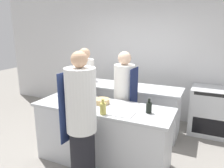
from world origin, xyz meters
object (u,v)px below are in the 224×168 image
Objects in this scene: chef_at_prep_near at (81,125)px; bottle_olive_oil at (103,108)px; oven_range at (214,111)px; bottle_wine at (149,107)px; stockpot at (90,76)px; bowl_prep_small at (102,101)px; bowl_mixing_large at (90,98)px; chef_at_stove at (124,101)px; bottle_vinegar at (72,91)px; chef_at_pass_far at (86,94)px.

chef_at_prep_near is 8.56× the size of bottle_olive_oil.
bottle_wine is at bearing -115.81° from oven_range.
stockpot is (-2.48, -0.48, 0.58)m from oven_range.
bowl_mixing_large is at bearing 162.78° from bowl_prep_small.
bowl_prep_small is at bearing -16.15° from chef_at_stove.
chef_at_prep_near is 1.18m from bottle_vinegar.
bottle_olive_oil is (0.11, 0.35, 0.11)m from chef_at_prep_near.
chef_at_stove reaches higher than bottle_olive_oil.
chef_at_prep_near reaches higher than chef_at_stove.
chef_at_stove reaches higher than bowl_mixing_large.
oven_range is 2.01m from bottle_wine.
chef_at_prep_near is at bearing -66.19° from bowl_mixing_large.
oven_range is 3.53× the size of stockpot.
chef_at_pass_far is 0.38m from bottle_vinegar.
chef_at_prep_near reaches higher than bottle_olive_oil.
chef_at_prep_near reaches higher than bottle_vinegar.
chef_at_pass_far is at bearing 138.78° from bowl_prep_small.
bowl_prep_small is at bearing -133.59° from oven_range.
bottle_wine is at bearing -39.79° from chef_at_prep_near.
bottle_olive_oil is 0.89× the size of bowl_prep_small.
chef_at_prep_near reaches higher than oven_range.
bottle_wine is (1.36, -0.61, 0.15)m from chef_at_pass_far.
stockpot is (-1.10, 1.55, 0.03)m from bottle_olive_oil.
chef_at_stove is at bearing 92.35° from bottle_olive_oil.
bottle_wine reaches higher than bowl_prep_small.
chef_at_prep_near is at bearing -82.80° from bowl_prep_small.
oven_range is at bearing 33.39° from bottle_vinegar.
chef_at_prep_near is 8.85× the size of bowl_mixing_large.
chef_at_prep_near is 2.15m from stockpot.
bottle_vinegar is (-0.75, 0.91, 0.10)m from chef_at_prep_near.
oven_range is 2.50m from chef_at_pass_far.
stockpot is (-1.06, 0.69, 0.19)m from chef_at_stove.
chef_at_stove reaches higher than oven_range.
oven_range is at bearing 55.77° from bottle_olive_oil.
chef_at_pass_far reaches higher than stockpot.
bottle_vinegar is 0.90× the size of bottle_wine.
oven_range is 4.38× the size of bottle_olive_oil.
bowl_prep_small is (-1.59, -1.67, 0.50)m from oven_range.
bowl_prep_small is at bearing -17.22° from bowl_mixing_large.
bowl_prep_small is at bearing 174.53° from bottle_wine.
oven_range is at bearing 40.62° from bowl_mixing_large.
chef_at_prep_near is 8.92× the size of bottle_wine.
chef_at_pass_far is 0.58m from bowl_mixing_large.
stockpot is at bearing 125.28° from bottle_olive_oil.
oven_range is 3.92× the size of bowl_prep_small.
bottle_wine is 0.86× the size of bowl_prep_small.
chef_at_stove is at bearing -140.38° from oven_range.
chef_at_stove reaches higher than bowl_prep_small.
chef_at_prep_near is at bearing -131.13° from chef_at_pass_far.
bottle_vinegar reaches higher than bowl_prep_small.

